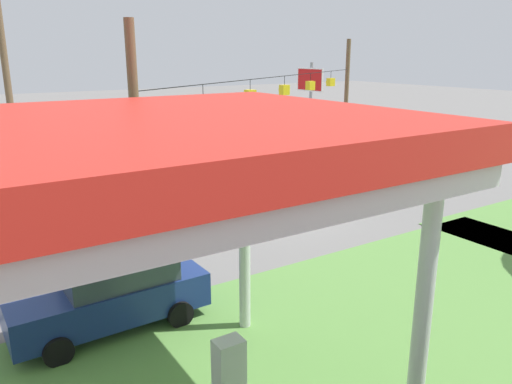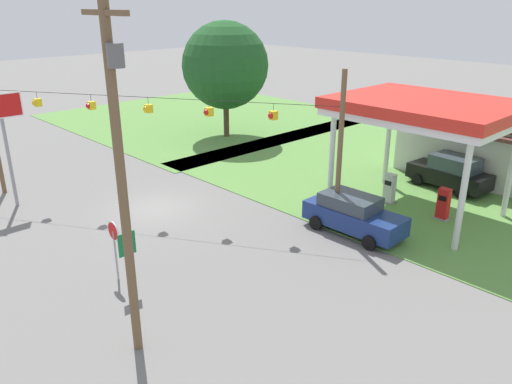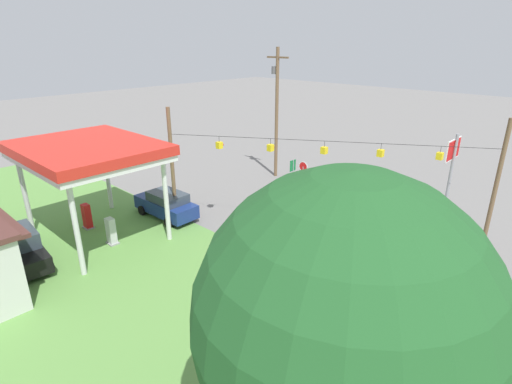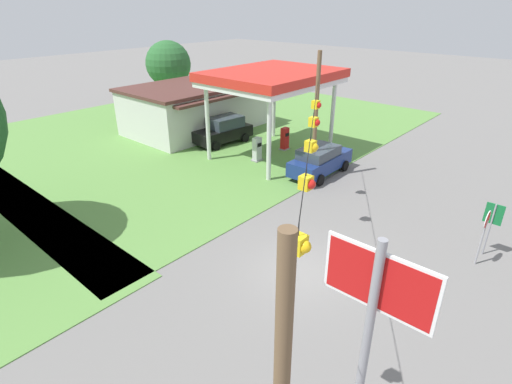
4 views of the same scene
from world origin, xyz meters
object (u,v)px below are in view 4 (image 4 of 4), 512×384
Objects in this scene: gas_station_canopy at (273,79)px; fuel_pump_near at (257,150)px; car_at_pumps_front at (320,160)px; route_sign at (492,219)px; gas_station_store at (195,107)px; fuel_pump_far at (285,139)px; stop_sign_roadside at (485,226)px; tree_behind_station at (168,64)px; stop_sign_overhead at (371,320)px; car_at_pumps_rear at (224,130)px.

fuel_pump_near is at bearing -179.94° from gas_station_canopy.
car_at_pumps_front is 10.62m from route_sign.
route_sign is (-4.21, -23.59, -0.19)m from gas_station_store.
gas_station_canopy reaches higher than gas_station_store.
fuel_pump_far is at bearing -0.06° from gas_station_canopy.
fuel_pump_far is (3.07, 0.00, 0.00)m from fuel_pump_near.
fuel_pump_far is at bearing -112.36° from stop_sign_roadside.
stop_sign_overhead is at bearing -121.44° from tree_behind_station.
car_at_pumps_rear is 0.76× the size of stop_sign_overhead.
stop_sign_overhead is (-13.59, -14.72, 3.71)m from fuel_pump_near.
tree_behind_station is (7.92, 30.29, 2.69)m from stop_sign_roadside.
car_at_pumps_rear is at bearing 52.32° from stop_sign_overhead.
fuel_pump_near is 0.34× the size of car_at_pumps_front.
route_sign is (11.66, 0.02, -2.79)m from stop_sign_overhead.
fuel_pump_far is at bearing 117.43° from car_at_pumps_rear.
car_at_pumps_rear is (-1.05, -4.42, -0.88)m from gas_station_store.
stop_sign_roadside reaches higher than car_at_pumps_front.
stop_sign_overhead is at bearing -135.77° from gas_station_canopy.
car_at_pumps_rear is 19.60m from stop_sign_roadside.
fuel_pump_far is 4.84m from car_at_pumps_rear.
fuel_pump_far is 5.00m from car_at_pumps_front.
stop_sign_overhead is at bearing 0.31° from stop_sign_roadside.
gas_station_canopy is 0.76× the size of gas_station_store.
gas_station_store reaches higher than route_sign.
tree_behind_station is (4.11, 20.10, 3.55)m from car_at_pumps_front.
fuel_pump_near is 14.85m from route_sign.
stop_sign_roadside is (-6.03, -14.66, 1.02)m from fuel_pump_far.
stop_sign_roadside reaches higher than fuel_pump_near.
gas_station_canopy is 5.06× the size of fuel_pump_far.
route_sign is at bearing -108.80° from fuel_pump_far.
route_sign is at bearing -100.12° from gas_station_store.
gas_station_store is 9.25m from fuel_pump_near.
car_at_pumps_rear is at bearing 112.40° from fuel_pump_far.
fuel_pump_near is at bearing 180.00° from fuel_pump_far.
gas_station_store is at bearing 79.88° from route_sign.
fuel_pump_near is 0.35× the size of car_at_pumps_rear.
car_at_pumps_front is (0.85, -4.48, 0.16)m from fuel_pump_near.
gas_station_canopy is 16.01m from tree_behind_station.
fuel_pump_near is 16.81m from tree_behind_station.
tree_behind_station is (3.73, 11.15, 3.48)m from car_at_pumps_rear.
stop_sign_roadside is 0.38× the size of tree_behind_station.
fuel_pump_far is at bearing -96.89° from tree_behind_station.
tree_behind_station is at bearing 72.37° from fuel_pump_near.
stop_sign_overhead reaches higher than gas_station_store.
stop_sign_overhead reaches higher than fuel_pump_near.
fuel_pump_near is 14.99m from stop_sign_roadside.
fuel_pump_far is at bearing 62.43° from car_at_pumps_front.
gas_station_store is at bearing 56.10° from stop_sign_overhead.
gas_station_canopy is at bearing 44.23° from stop_sign_overhead.
tree_behind_station is (4.96, 15.62, 3.72)m from fuel_pump_near.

